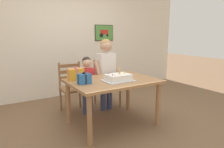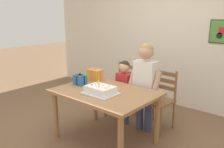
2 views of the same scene
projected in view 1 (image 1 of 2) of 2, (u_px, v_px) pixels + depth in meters
ground_plane at (113, 124)px, 3.28m from camera, size 20.00×20.00×0.00m
back_wall at (69, 40)px, 4.67m from camera, size 6.40×0.11×2.60m
dining_table at (113, 86)px, 3.15m from camera, size 1.34×0.96×0.74m
birthday_cake at (118, 78)px, 3.04m from camera, size 0.44×0.34×0.19m
gift_box_red_large at (76, 74)px, 3.12m from camera, size 0.24×0.15×0.21m
gift_box_beside_cake at (84, 79)px, 2.86m from camera, size 0.18×0.13×0.18m
chair_left at (72, 87)px, 3.70m from camera, size 0.44×0.44×0.92m
chair_right at (106, 83)px, 4.07m from camera, size 0.45×0.45×0.92m
child_older at (106, 68)px, 3.75m from camera, size 0.50×0.29×1.34m
child_younger at (87, 80)px, 3.59m from camera, size 0.38×0.22×1.04m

